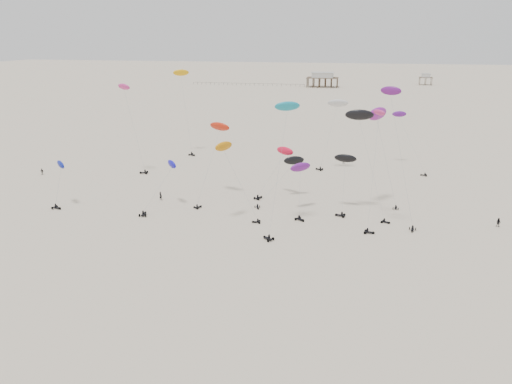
% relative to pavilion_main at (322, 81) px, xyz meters
% --- Properties ---
extents(ground_plane, '(900.00, 900.00, 0.00)m').
position_rel_pavilion_main_xyz_m(ground_plane, '(10.00, -150.00, -4.22)').
color(ground_plane, beige).
extents(pavilion_main, '(21.00, 13.00, 9.80)m').
position_rel_pavilion_main_xyz_m(pavilion_main, '(0.00, 0.00, 0.00)').
color(pavilion_main, brown).
rests_on(pavilion_main, ground).
extents(pavilion_small, '(9.00, 7.00, 8.00)m').
position_rel_pavilion_main_xyz_m(pavilion_small, '(70.00, 30.00, -0.74)').
color(pavilion_small, brown).
rests_on(pavilion_small, ground).
extents(pier_fence, '(80.20, 0.20, 1.50)m').
position_rel_pavilion_main_xyz_m(pier_fence, '(-52.00, -0.00, -3.45)').
color(pier_fence, black).
rests_on(pier_fence, ground).
extents(rig_0, '(9.19, 12.84, 13.52)m').
position_rel_pavilion_main_xyz_m(rig_0, '(13.10, -242.56, 2.66)').
color(rig_0, black).
rests_on(rig_0, ground).
extents(rig_1, '(5.59, 11.69, 11.54)m').
position_rel_pavilion_main_xyz_m(rig_1, '(-11.24, -254.92, 1.28)').
color(rig_1, black).
rests_on(rig_1, ground).
extents(rig_2, '(9.25, 4.28, 15.54)m').
position_rel_pavilion_main_xyz_m(rig_2, '(4.24, -258.42, 7.47)').
color(rig_2, black).
rests_on(rig_2, ground).
extents(rig_3, '(8.37, 3.94, 25.82)m').
position_rel_pavilion_main_xyz_m(rig_3, '(34.41, -256.22, 12.71)').
color(rig_3, black).
rests_on(rig_3, ground).
extents(rig_4, '(4.85, 10.88, 10.75)m').
position_rel_pavilion_main_xyz_m(rig_4, '(16.62, -250.61, 2.75)').
color(rig_4, black).
rests_on(rig_4, ground).
extents(rig_5, '(8.30, 8.41, 11.49)m').
position_rel_pavilion_main_xyz_m(rig_5, '(10.56, -241.39, 3.16)').
color(rig_5, black).
rests_on(rig_5, ground).
extents(rig_6, '(8.23, 8.56, 24.66)m').
position_rel_pavilion_main_xyz_m(rig_6, '(-23.74, -205.56, 13.12)').
color(rig_6, black).
rests_on(rig_6, ground).
extents(rig_7, '(3.73, 6.14, 9.50)m').
position_rel_pavilion_main_xyz_m(rig_7, '(-32.38, -258.04, 1.54)').
color(rig_7, black).
rests_on(rig_7, ground).
extents(rig_8, '(7.99, 3.99, 22.87)m').
position_rel_pavilion_main_xyz_m(rig_8, '(-29.03, -230.31, 10.77)').
color(rig_8, black).
rests_on(rig_8, ground).
extents(rig_9, '(4.80, 8.22, 11.72)m').
position_rel_pavilion_main_xyz_m(rig_9, '(25.15, -248.00, 3.82)').
color(rig_9, black).
rests_on(rig_9, ground).
extents(rig_10, '(3.11, 12.00, 21.56)m').
position_rel_pavilion_main_xyz_m(rig_10, '(30.68, -255.77, 5.63)').
color(rig_10, black).
rests_on(rig_10, ground).
extents(rig_11, '(9.32, 15.37, 19.41)m').
position_rel_pavilion_main_xyz_m(rig_11, '(39.23, -207.69, 6.37)').
color(rig_11, black).
rests_on(rig_11, ground).
extents(rig_12, '(7.71, 5.18, 18.69)m').
position_rel_pavilion_main_xyz_m(rig_12, '(21.01, -216.06, 10.57)').
color(rig_12, black).
rests_on(rig_12, ground).
extents(rig_13, '(9.99, 9.20, 21.22)m').
position_rel_pavilion_main_xyz_m(rig_13, '(28.02, -248.19, 13.27)').
color(rig_13, black).
rests_on(rig_13, ground).
extents(rig_14, '(8.30, 7.11, 20.47)m').
position_rel_pavilion_main_xyz_m(rig_14, '(31.27, -242.88, 13.42)').
color(rig_14, black).
rests_on(rig_14, ground).
extents(rig_15, '(5.74, 14.73, 17.88)m').
position_rel_pavilion_main_xyz_m(rig_15, '(-2.54, -243.67, 9.08)').
color(rig_15, black).
rests_on(rig_15, ground).
extents(rig_16, '(5.31, 12.61, 23.50)m').
position_rel_pavilion_main_xyz_m(rig_16, '(14.40, -259.93, 12.55)').
color(rig_16, black).
rests_on(rig_16, ground).
extents(spectator_0, '(0.93, 0.77, 2.21)m').
position_rel_pavilion_main_xyz_m(spectator_0, '(-13.59, -250.33, -4.22)').
color(spectator_0, black).
rests_on(spectator_0, ground).
extents(spectator_1, '(1.14, 1.02, 2.02)m').
position_rel_pavilion_main_xyz_m(spectator_1, '(53.99, -252.08, -4.22)').
color(spectator_1, black).
rests_on(spectator_1, ground).
extents(spectator_2, '(1.20, 0.73, 1.92)m').
position_rel_pavilion_main_xyz_m(spectator_2, '(-51.14, -237.49, -4.22)').
color(spectator_2, black).
rests_on(spectator_2, ground).
extents(spectator_3, '(0.93, 0.74, 2.26)m').
position_rel_pavilion_main_xyz_m(spectator_3, '(23.66, -209.71, -4.22)').
color(spectator_3, black).
rests_on(spectator_3, ground).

